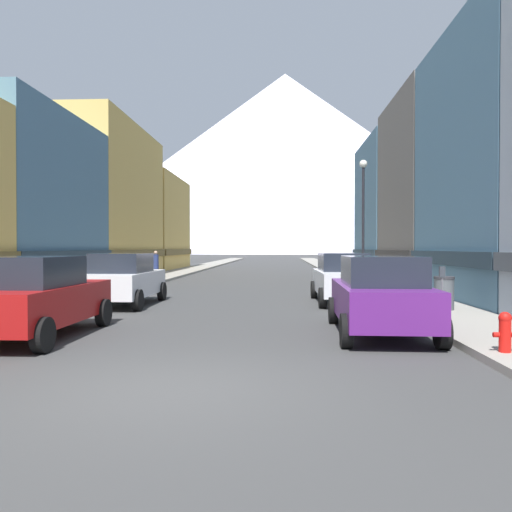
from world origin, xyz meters
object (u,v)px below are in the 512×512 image
Objects in this scene: car_left_0 at (35,297)px; parking_meter_near at (442,284)px; car_left_1 at (124,279)px; potted_plant_1 at (40,282)px; car_right_1 at (343,278)px; car_right_0 at (380,295)px; streetlamp_right at (363,204)px; trash_bin_right at (444,293)px; fire_hydrant_near at (505,331)px; pedestrian_0 at (156,265)px.

parking_meter_near is (9.55, 2.62, 0.11)m from car_left_0.
car_left_1 is 3.26m from potted_plant_1.
car_left_1 and car_right_1 have the same top height.
streetlamp_right is at bearing 82.70° from car_right_0.
car_right_0 reaches higher than trash_bin_right.
parking_meter_near is at bearing -87.77° from streetlamp_right.
potted_plant_1 is (-10.80, -0.60, -0.16)m from car_right_1.
parking_meter_near reaches higher than potted_plant_1.
car_left_1 is 12.32m from fire_hydrant_near.
streetlamp_right is (1.55, 12.12, 3.09)m from car_right_0.
car_left_1 reaches higher than trash_bin_right.
pedestrian_0 is at bearing 96.75° from car_left_0.
trash_bin_right is at bearing -52.39° from pedestrian_0.
streetlamp_right reaches higher than car_right_0.
car_right_1 is 10.82m from potted_plant_1.
car_right_1 is 16.59m from pedestrian_0.
fire_hydrant_near is at bearing -93.87° from parking_meter_near.
car_left_0 and car_right_0 have the same top height.
streetlamp_right is at bearing 90.39° from fire_hydrant_near.
car_right_1 is 0.76× the size of streetlamp_right.
car_right_1 is at bearing 100.05° from fire_hydrant_near.
streetlamp_right reaches higher than trash_bin_right.
car_right_1 is 3.33× the size of parking_meter_near.
car_right_1 is at bearing 90.00° from car_right_0.
streetlamp_right is (-1.00, 8.52, 3.34)m from trash_bin_right.
car_right_0 and car_right_1 have the same top height.
car_left_0 is at bearing -156.81° from trash_bin_right.
fire_hydrant_near is 15.09m from streetlamp_right.
pedestrian_0 is (0.75, 13.81, 0.16)m from potted_plant_1.
parking_meter_near is (1.95, 1.87, 0.11)m from car_right_0.
car_right_0 is at bearing 5.65° from car_left_0.
car_left_1 and car_right_0 have the same top height.
fire_hydrant_near is 0.12× the size of streetlamp_right.
car_right_1 reaches higher than parking_meter_near.
potted_plant_1 is (-3.20, 0.58, -0.16)m from car_left_1.
trash_bin_right is at bearing -10.95° from car_left_1.
streetlamp_right reaches higher than pedestrian_0.
car_left_0 is 6.31m from car_left_1.
trash_bin_right is at bearing -50.98° from car_right_1.
pedestrian_0 is 0.28× the size of streetlamp_right.
car_left_1 reaches higher than parking_meter_near.
trash_bin_right is at bearing 54.65° from car_right_0.
car_left_0 is 7.64m from car_right_0.
car_left_1 is at bearing 143.80° from car_right_0.
trash_bin_right is (10.15, 4.35, -0.26)m from car_left_0.
car_right_0 is 1.00× the size of car_right_1.
pedestrian_0 is (-10.05, 13.21, -0.00)m from car_right_1.
streetlamp_right is at bearing -34.03° from pedestrian_0.
parking_meter_near is 0.82× the size of pedestrian_0.
car_left_1 is at bearing -171.15° from car_right_1.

